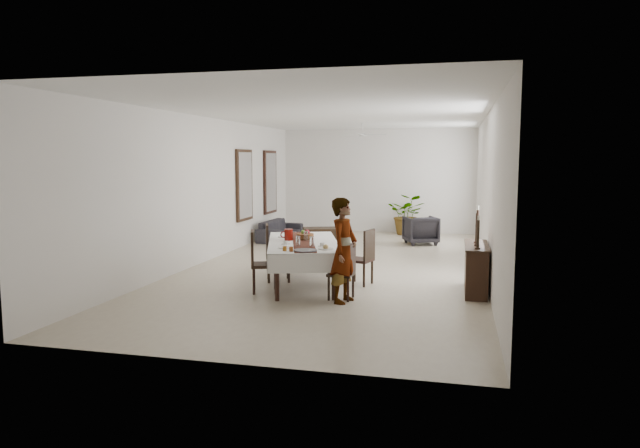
# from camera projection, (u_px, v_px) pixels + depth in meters

# --- Properties ---
(floor) EXTENTS (6.00, 12.00, 0.00)m
(floor) POSITION_uv_depth(u_px,v_px,m) (338.00, 266.00, 12.18)
(floor) COLOR beige
(floor) RESTS_ON ground
(ceiling) EXTENTS (6.00, 12.00, 0.02)m
(ceiling) POSITION_uv_depth(u_px,v_px,m) (339.00, 114.00, 11.81)
(ceiling) COLOR white
(ceiling) RESTS_ON wall_back
(wall_back) EXTENTS (6.00, 0.02, 3.20)m
(wall_back) POSITION_uv_depth(u_px,v_px,m) (378.00, 181.00, 17.79)
(wall_back) COLOR white
(wall_back) RESTS_ON floor
(wall_front) EXTENTS (6.00, 0.02, 3.20)m
(wall_front) POSITION_uv_depth(u_px,v_px,m) (226.00, 222.00, 6.20)
(wall_front) COLOR white
(wall_front) RESTS_ON floor
(wall_left) EXTENTS (0.02, 12.00, 3.20)m
(wall_left) POSITION_uv_depth(u_px,v_px,m) (207.00, 190.00, 12.70)
(wall_left) COLOR white
(wall_left) RESTS_ON floor
(wall_right) EXTENTS (0.02, 12.00, 3.20)m
(wall_right) POSITION_uv_depth(u_px,v_px,m) (486.00, 193.00, 11.30)
(wall_right) COLOR white
(wall_right) RESTS_ON floor
(dining_table_top) EXTENTS (1.74, 2.70, 0.05)m
(dining_table_top) POSITION_uv_depth(u_px,v_px,m) (303.00, 243.00, 10.32)
(dining_table_top) COLOR black
(dining_table_top) RESTS_ON table_leg_fl
(table_leg_fl) EXTENTS (0.09, 0.09, 0.73)m
(table_leg_fl) POSITION_uv_depth(u_px,v_px,m) (277.00, 279.00, 9.16)
(table_leg_fl) COLOR black
(table_leg_fl) RESTS_ON floor
(table_leg_fr) EXTENTS (0.09, 0.09, 0.73)m
(table_leg_fr) POSITION_uv_depth(u_px,v_px,m) (334.00, 278.00, 9.21)
(table_leg_fr) COLOR black
(table_leg_fr) RESTS_ON floor
(table_leg_bl) EXTENTS (0.09, 0.09, 0.73)m
(table_leg_bl) POSITION_uv_depth(u_px,v_px,m) (279.00, 254.00, 11.52)
(table_leg_bl) COLOR black
(table_leg_bl) RESTS_ON floor
(table_leg_br) EXTENTS (0.09, 0.09, 0.73)m
(table_leg_br) POSITION_uv_depth(u_px,v_px,m) (324.00, 254.00, 11.57)
(table_leg_br) COLOR black
(table_leg_br) RESTS_ON floor
(tablecloth_top) EXTENTS (1.97, 2.94, 0.01)m
(tablecloth_top) POSITION_uv_depth(u_px,v_px,m) (303.00, 242.00, 10.32)
(tablecloth_top) COLOR white
(tablecloth_top) RESTS_ON dining_table_top
(tablecloth_drape_left) EXTENTS (0.80, 2.58, 0.31)m
(tablecloth_drape_left) POSITION_uv_depth(u_px,v_px,m) (269.00, 250.00, 10.30)
(tablecloth_drape_left) COLOR white
(tablecloth_drape_left) RESTS_ON dining_table_top
(tablecloth_drape_right) EXTENTS (0.80, 2.58, 0.31)m
(tablecloth_drape_right) POSITION_uv_depth(u_px,v_px,m) (337.00, 250.00, 10.37)
(tablecloth_drape_right) COLOR white
(tablecloth_drape_right) RESTS_ON dining_table_top
(tablecloth_drape_near) EXTENTS (1.18, 0.37, 0.31)m
(tablecloth_drape_near) POSITION_uv_depth(u_px,v_px,m) (306.00, 263.00, 9.00)
(tablecloth_drape_near) COLOR white
(tablecloth_drape_near) RESTS_ON dining_table_top
(tablecloth_drape_far) EXTENTS (1.18, 0.37, 0.31)m
(tablecloth_drape_far) POSITION_uv_depth(u_px,v_px,m) (301.00, 240.00, 11.67)
(tablecloth_drape_far) COLOR white
(tablecloth_drape_far) RESTS_ON dining_table_top
(table_runner) EXTENTS (1.12, 2.60, 0.00)m
(table_runner) POSITION_uv_depth(u_px,v_px,m) (303.00, 241.00, 10.32)
(table_runner) COLOR #552418
(table_runner) RESTS_ON tablecloth_top
(red_pitcher) EXTENTS (0.20, 0.20, 0.21)m
(red_pitcher) POSITION_uv_depth(u_px,v_px,m) (289.00, 235.00, 10.44)
(red_pitcher) COLOR maroon
(red_pitcher) RESTS_ON tablecloth_top
(pitcher_handle) EXTENTS (0.13, 0.06, 0.13)m
(pitcher_handle) POSITION_uv_depth(u_px,v_px,m) (284.00, 235.00, 10.44)
(pitcher_handle) COLOR maroon
(pitcher_handle) RESTS_ON red_pitcher
(wine_glass_near) EXTENTS (0.07, 0.07, 0.18)m
(wine_glass_near) POSITION_uv_depth(u_px,v_px,m) (312.00, 242.00, 9.64)
(wine_glass_near) COLOR white
(wine_glass_near) RESTS_ON tablecloth_top
(wine_glass_mid) EXTENTS (0.07, 0.07, 0.18)m
(wine_glass_mid) POSITION_uv_depth(u_px,v_px,m) (298.00, 241.00, 9.73)
(wine_glass_mid) COLOR silver
(wine_glass_mid) RESTS_ON tablecloth_top
(wine_glass_far) EXTENTS (0.07, 0.07, 0.18)m
(wine_glass_far) POSITION_uv_depth(u_px,v_px,m) (306.00, 236.00, 10.36)
(wine_glass_far) COLOR white
(wine_glass_far) RESTS_ON tablecloth_top
(teacup_right) EXTENTS (0.09, 0.09, 0.06)m
(teacup_right) POSITION_uv_depth(u_px,v_px,m) (323.00, 245.00, 9.71)
(teacup_right) COLOR white
(teacup_right) RESTS_ON saucer_right
(saucer_right) EXTENTS (0.16, 0.16, 0.01)m
(saucer_right) POSITION_uv_depth(u_px,v_px,m) (323.00, 246.00, 9.71)
(saucer_right) COLOR white
(saucer_right) RESTS_ON tablecloth_top
(teacup_left) EXTENTS (0.09, 0.09, 0.06)m
(teacup_left) POSITION_uv_depth(u_px,v_px,m) (286.00, 243.00, 9.93)
(teacup_left) COLOR silver
(teacup_left) RESTS_ON saucer_left
(saucer_left) EXTENTS (0.16, 0.16, 0.01)m
(saucer_left) POSITION_uv_depth(u_px,v_px,m) (286.00, 244.00, 9.93)
(saucer_left) COLOR silver
(saucer_left) RESTS_ON tablecloth_top
(plate_near_right) EXTENTS (0.25, 0.25, 0.02)m
(plate_near_right) POSITION_uv_depth(u_px,v_px,m) (326.00, 249.00, 9.41)
(plate_near_right) COLOR silver
(plate_near_right) RESTS_ON tablecloth_top
(bread_near_right) EXTENTS (0.09, 0.09, 0.09)m
(bread_near_right) POSITION_uv_depth(u_px,v_px,m) (326.00, 247.00, 9.40)
(bread_near_right) COLOR tan
(bread_near_right) RESTS_ON plate_near_right
(plate_near_left) EXTENTS (0.25, 0.25, 0.02)m
(plate_near_left) POSITION_uv_depth(u_px,v_px,m) (286.00, 248.00, 9.52)
(plate_near_left) COLOR silver
(plate_near_left) RESTS_ON tablecloth_top
(plate_far_left) EXTENTS (0.25, 0.25, 0.02)m
(plate_far_left) POSITION_uv_depth(u_px,v_px,m) (285.00, 237.00, 10.86)
(plate_far_left) COLOR silver
(plate_far_left) RESTS_ON tablecloth_top
(serving_tray) EXTENTS (0.38, 0.38, 0.02)m
(serving_tray) POSITION_uv_depth(u_px,v_px,m) (305.00, 250.00, 9.23)
(serving_tray) COLOR #424147
(serving_tray) RESTS_ON tablecloth_top
(jam_jar_a) EXTENTS (0.07, 0.07, 0.08)m
(jam_jar_a) POSITION_uv_depth(u_px,v_px,m) (291.00, 249.00, 9.18)
(jam_jar_a) COLOR brown
(jam_jar_a) RESTS_ON tablecloth_top
(jam_jar_b) EXTENTS (0.07, 0.07, 0.08)m
(jam_jar_b) POSITION_uv_depth(u_px,v_px,m) (285.00, 249.00, 9.24)
(jam_jar_b) COLOR #945515
(jam_jar_b) RESTS_ON tablecloth_top
(fruit_basket) EXTENTS (0.31, 0.31, 0.10)m
(fruit_basket) POSITION_uv_depth(u_px,v_px,m) (305.00, 237.00, 10.57)
(fruit_basket) COLOR brown
(fruit_basket) RESTS_ON tablecloth_top
(fruit_red) EXTENTS (0.09, 0.09, 0.09)m
(fruit_red) POSITION_uv_depth(u_px,v_px,m) (307.00, 232.00, 10.59)
(fruit_red) COLOR maroon
(fruit_red) RESTS_ON fruit_basket
(fruit_green) EXTENTS (0.08, 0.08, 0.08)m
(fruit_green) POSITION_uv_depth(u_px,v_px,m) (303.00, 232.00, 10.59)
(fruit_green) COLOR #4F8126
(fruit_green) RESTS_ON fruit_basket
(chair_right_near_seat) EXTENTS (0.42, 0.42, 0.04)m
(chair_right_near_seat) POSITION_uv_depth(u_px,v_px,m) (341.00, 274.00, 9.28)
(chair_right_near_seat) COLOR black
(chair_right_near_seat) RESTS_ON chair_right_near_leg_fl
(chair_right_near_leg_fl) EXTENTS (0.04, 0.04, 0.39)m
(chair_right_near_leg_fl) POSITION_uv_depth(u_px,v_px,m) (348.00, 290.00, 9.11)
(chair_right_near_leg_fl) COLOR black
(chair_right_near_leg_fl) RESTS_ON floor
(chair_right_near_leg_fr) EXTENTS (0.04, 0.04, 0.39)m
(chair_right_near_leg_fr) POSITION_uv_depth(u_px,v_px,m) (353.00, 286.00, 9.41)
(chair_right_near_leg_fr) COLOR black
(chair_right_near_leg_fr) RESTS_ON floor
(chair_right_near_leg_bl) EXTENTS (0.04, 0.04, 0.39)m
(chair_right_near_leg_bl) POSITION_uv_depth(u_px,v_px,m) (329.00, 289.00, 9.20)
(chair_right_near_leg_bl) COLOR black
(chair_right_near_leg_bl) RESTS_ON floor
(chair_right_near_leg_br) EXTENTS (0.04, 0.04, 0.39)m
(chair_right_near_leg_br) POSITION_uv_depth(u_px,v_px,m) (334.00, 285.00, 9.51)
(chair_right_near_leg_br) COLOR black
(chair_right_near_leg_br) RESTS_ON floor
(chair_right_near_back) EXTENTS (0.06, 0.40, 0.50)m
(chair_right_near_back) POSITION_uv_depth(u_px,v_px,m) (352.00, 258.00, 9.20)
(chair_right_near_back) COLOR black
(chair_right_near_back) RESTS_ON chair_right_near_seat
(chair_right_far_seat) EXTENTS (0.53, 0.53, 0.05)m
(chair_right_far_seat) POSITION_uv_depth(u_px,v_px,m) (359.00, 260.00, 10.36)
(chair_right_far_seat) COLOR black
(chair_right_far_seat) RESTS_ON chair_right_far_leg_fl
(chair_right_far_leg_fl) EXTENTS (0.05, 0.05, 0.43)m
(chair_right_far_leg_fl) POSITION_uv_depth(u_px,v_px,m) (364.00, 276.00, 10.15)
(chair_right_far_leg_fl) COLOR black
(chair_right_far_leg_fl) RESTS_ON floor
(chair_right_far_leg_fr) EXTENTS (0.05, 0.05, 0.43)m
(chair_right_far_leg_fr) POSITION_uv_depth(u_px,v_px,m) (372.00, 272.00, 10.46)
(chair_right_far_leg_fr) COLOR black
(chair_right_far_leg_fr) RESTS_ON floor
(chair_right_far_leg_bl) EXTENTS (0.05, 0.05, 0.43)m
(chair_right_far_leg_bl) POSITION_uv_depth(u_px,v_px,m) (346.00, 274.00, 10.32)
(chair_right_far_leg_bl) COLOR black
(chair_right_far_leg_bl) RESTS_ON floor
(chair_right_far_leg_br) EXTENTS (0.05, 0.05, 0.43)m
(chair_right_far_leg_br) POSITION_uv_depth(u_px,v_px,m) (355.00, 270.00, 10.63)
(chair_right_far_leg_br) COLOR black
(chair_right_far_leg_br) RESTS_ON floor
(chair_right_far_back) EXTENTS (0.15, 0.43, 0.55)m
(chair_right_far_back) POSITION_uv_depth(u_px,v_px,m) (369.00, 245.00, 10.24)
(chair_right_far_back) COLOR black
(chair_right_far_back) RESTS_ON chair_right_far_seat
(chair_left_near_seat) EXTENTS (0.58, 0.58, 0.05)m
(chair_left_near_seat) POSITION_uv_depth(u_px,v_px,m) (265.00, 265.00, 9.76)
(chair_left_near_seat) COLOR black
(chair_left_near_seat) RESTS_ON chair_left_near_leg_fl
(chair_left_near_leg_fl) EXTENTS (0.06, 0.06, 0.45)m
(chair_left_near_leg_fl) POSITION_uv_depth(u_px,v_px,m) (254.00, 277.00, 9.95)
(chair_left_near_leg_fl) COLOR black
(chair_left_near_leg_fl) RESTS_ON floor
(chair_left_near_leg_fr) EXTENTS (0.06, 0.06, 0.45)m
(chair_left_near_leg_fr) POSITION_uv_depth(u_px,v_px,m) (254.00, 282.00, 9.59)
(chair_left_near_leg_fr) COLOR black
(chair_left_near_leg_fr) RESTS_ON floor
(chair_left_near_leg_bl) EXTENTS (0.06, 0.06, 0.45)m
(chair_left_near_leg_bl) POSITION_uv_depth(u_px,v_px,m) (275.00, 277.00, 9.99)
(chair_left_near_leg_bl) COLOR black
(chair_left_near_leg_bl) RESTS_ON floor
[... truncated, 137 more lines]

